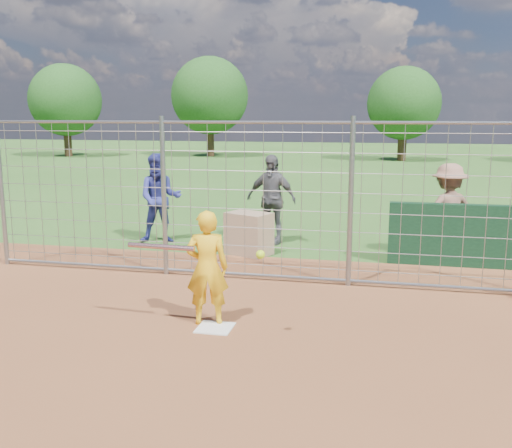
% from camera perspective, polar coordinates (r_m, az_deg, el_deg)
% --- Properties ---
extents(ground, '(100.00, 100.00, 0.00)m').
position_cam_1_polar(ground, '(7.38, -3.68, -9.86)').
color(ground, '#2D591E').
rests_on(ground, ground).
extents(home_plate, '(0.43, 0.43, 0.02)m').
position_cam_1_polar(home_plate, '(7.20, -4.13, -10.33)').
color(home_plate, silver).
rests_on(home_plate, ground).
extents(dugout_wall, '(2.60, 0.20, 1.10)m').
position_cam_1_polar(dugout_wall, '(10.53, 20.19, -1.11)').
color(dugout_wall, '#11381E').
rests_on(dugout_wall, ground).
extents(batter, '(0.60, 0.47, 1.46)m').
position_cam_1_polar(batter, '(7.16, -4.92, -4.40)').
color(batter, yellow).
rests_on(batter, ground).
extents(bystander_a, '(1.07, 0.94, 1.84)m').
position_cam_1_polar(bystander_a, '(11.93, -9.57, 2.55)').
color(bystander_a, navy).
rests_on(bystander_a, ground).
extents(bystander_b, '(1.15, 0.68, 1.83)m').
position_cam_1_polar(bystander_b, '(11.69, 1.52, 2.50)').
color(bystander_b, '#545358').
rests_on(bystander_b, ground).
extents(bystander_c, '(1.30, 1.04, 1.76)m').
position_cam_1_polar(bystander_c, '(10.91, 18.64, 1.15)').
color(bystander_c, '#976752').
rests_on(bystander_c, ground).
extents(equipment_bin, '(0.95, 0.82, 0.80)m').
position_cam_1_polar(equipment_bin, '(10.81, -0.72, -0.96)').
color(equipment_bin, tan).
rests_on(equipment_bin, ground).
extents(equipment_in_play, '(1.74, 0.23, 0.10)m').
position_cam_1_polar(equipment_in_play, '(6.84, -7.21, -2.45)').
color(equipment_in_play, silver).
rests_on(equipment_in_play, ground).
extents(backstop_fence, '(9.08, 0.08, 2.60)m').
position_cam_1_polar(backstop_fence, '(8.95, -0.21, 2.17)').
color(backstop_fence, gray).
rests_on(backstop_fence, ground).
extents(tree_line, '(44.66, 6.72, 6.48)m').
position_cam_1_polar(tree_line, '(34.79, 14.81, 12.27)').
color(tree_line, '#3F2B19').
rests_on(tree_line, ground).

